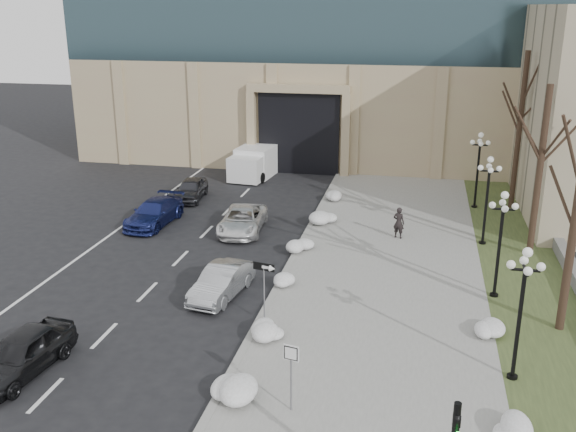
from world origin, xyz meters
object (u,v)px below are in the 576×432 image
lamppost_a (522,297)px  lamppost_c (488,189)px  car_e (191,189)px  box_truck (259,160)px  lamppost_d (479,160)px  lamppost_b (501,230)px  keep_sign (291,364)px  car_d (242,220)px  car_b (222,282)px  car_a (22,353)px  car_c (154,213)px  pedestrian (399,223)px  one_way_sign (267,274)px

lamppost_a → lamppost_c: (0.00, 13.00, 0.00)m
lamppost_a → car_e: bearing=135.0°
box_truck → lamppost_d: lamppost_d is taller
lamppost_b → lamppost_c: (0.00, 6.50, 0.00)m
keep_sign → car_d: bearing=122.9°
car_e → car_d: bearing=-52.8°
car_d → box_truck: 12.81m
lamppost_b → car_b: bearing=-169.0°
car_d → lamppost_a: (12.87, -12.53, 2.41)m
car_a → car_d: car_a is taller
car_e → lamppost_a: lamppost_a is taller
keep_sign → lamppost_b: lamppost_b is taller
lamppost_b → car_c: bearing=161.3°
pedestrian → one_way_sign: size_ratio=0.67×
car_c → box_truck: (2.98, 12.50, 0.35)m
pedestrian → lamppost_a: (4.36, -12.93, 2.10)m
pedestrian → car_d: bearing=22.5°
box_truck → lamppost_b: 24.09m
car_d → lamppost_b: lamppost_b is taller
pedestrian → car_b: bearing=70.5°
pedestrian → lamppost_d: 8.16m
car_e → box_truck: (2.67, 7.30, 0.37)m
lamppost_a → car_d: bearing=135.8°
lamppost_d → box_truck: bearing=159.6°
car_c → car_d: car_c is taller
car_b → pedestrian: pedestrian is taller
car_d → one_way_sign: bearing=-73.6°
car_d → lamppost_d: (12.87, 6.97, 2.41)m
lamppost_c → lamppost_b: bearing=-90.0°
car_b → car_d: size_ratio=0.85×
box_truck → car_b: bearing=-73.7°
car_b → box_truck: size_ratio=0.58×
lamppost_c → lamppost_d: 6.50m
lamppost_c → lamppost_d: bearing=90.0°
lamppost_a → one_way_sign: bearing=165.7°
car_e → lamppost_b: bearing=-38.2°
lamppost_d → lamppost_a: bearing=-90.0°
lamppost_b → lamppost_d: same height
car_a → lamppost_c: size_ratio=0.91×
keep_sign → lamppost_a: (6.87, 3.30, 1.35)m
lamppost_a → lamppost_b: same height
lamppost_b → car_a: bearing=-150.0°
one_way_sign → pedestrian: bearing=78.6°
pedestrian → keep_sign: (-2.51, -16.23, 0.76)m
keep_sign → lamppost_c: 17.74m
car_c → box_truck: bearing=80.8°
lamppost_b → car_e: bearing=147.5°
pedestrian → lamppost_a: 13.81m
pedestrian → one_way_sign: (-4.59, -10.66, 1.12)m
car_b → car_c: car_c is taller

